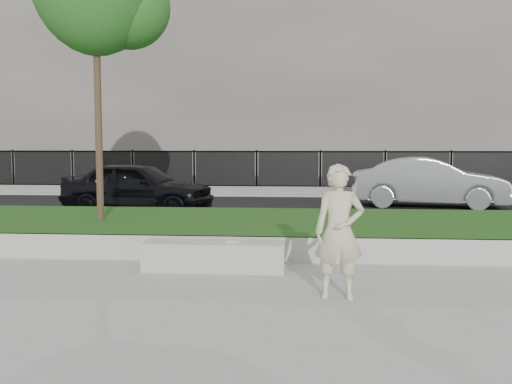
# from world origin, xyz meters

# --- Properties ---
(ground) EXTENTS (90.00, 90.00, 0.00)m
(ground) POSITION_xyz_m (0.00, 0.00, 0.00)
(ground) COLOR gray
(ground) RESTS_ON ground
(grass_bank) EXTENTS (34.00, 4.00, 0.40)m
(grass_bank) POSITION_xyz_m (0.00, 3.00, 0.20)
(grass_bank) COLOR #133A0E
(grass_bank) RESTS_ON ground
(grass_kerb) EXTENTS (34.00, 0.08, 0.40)m
(grass_kerb) POSITION_xyz_m (0.00, 1.04, 0.20)
(grass_kerb) COLOR #A7A49C
(grass_kerb) RESTS_ON ground
(street) EXTENTS (34.00, 7.00, 0.04)m
(street) POSITION_xyz_m (0.00, 8.50, 0.02)
(street) COLOR black
(street) RESTS_ON ground
(far_pavement) EXTENTS (34.00, 3.00, 0.12)m
(far_pavement) POSITION_xyz_m (0.00, 13.00, 0.06)
(far_pavement) COLOR gray
(far_pavement) RESTS_ON ground
(iron_fence) EXTENTS (32.00, 0.30, 1.50)m
(iron_fence) POSITION_xyz_m (0.00, 12.00, 0.54)
(iron_fence) COLOR slate
(iron_fence) RESTS_ON far_pavement
(building_facade) EXTENTS (34.00, 10.00, 10.00)m
(building_facade) POSITION_xyz_m (0.00, 20.00, 5.00)
(building_facade) COLOR #5A564E
(building_facade) RESTS_ON ground
(stone_bench) EXTENTS (2.06, 0.51, 0.42)m
(stone_bench) POSITION_xyz_m (-0.30, 0.40, 0.21)
(stone_bench) COLOR #A7A49C
(stone_bench) RESTS_ON ground
(man) EXTENTS (0.61, 0.42, 1.61)m
(man) POSITION_xyz_m (1.42, -0.96, 0.80)
(man) COLOR beige
(man) RESTS_ON ground
(book) EXTENTS (0.22, 0.18, 0.02)m
(book) POSITION_xyz_m (-0.03, 0.39, 0.43)
(book) COLOR beige
(book) RESTS_ON stone_bench
(car_dark) EXTENTS (4.15, 2.18, 1.35)m
(car_dark) POSITION_xyz_m (-3.30, 6.82, 0.71)
(car_dark) COLOR black
(car_dark) RESTS_ON street
(car_silver) EXTENTS (4.47, 2.21, 1.41)m
(car_silver) POSITION_xyz_m (4.61, 8.77, 0.74)
(car_silver) COLOR #979B9F
(car_silver) RESTS_ON street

